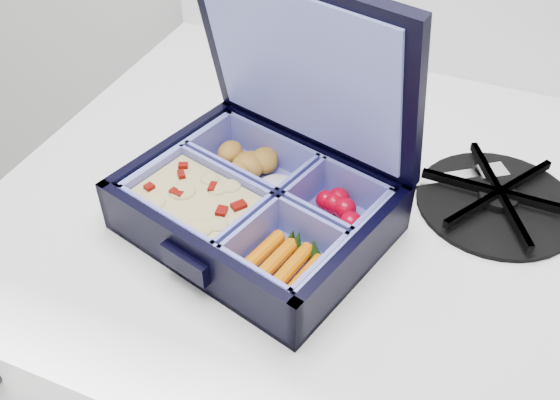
% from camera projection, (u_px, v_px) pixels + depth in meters
% --- Properties ---
extents(bento_box, '(0.27, 0.24, 0.06)m').
position_uv_depth(bento_box, '(256.00, 207.00, 0.58)').
color(bento_box, black).
rests_on(bento_box, stove).
extents(burner_grate, '(0.16, 0.16, 0.02)m').
position_uv_depth(burner_grate, '(498.00, 196.00, 0.62)').
color(burner_grate, black).
rests_on(burner_grate, stove).
extents(burner_grate_rear, '(0.19, 0.19, 0.02)m').
position_uv_depth(burner_grate_rear, '(287.00, 69.00, 0.81)').
color(burner_grate_rear, black).
rests_on(burner_grate_rear, stove).
extents(fork, '(0.18, 0.14, 0.01)m').
position_uv_depth(fork, '(407.00, 184.00, 0.65)').
color(fork, silver).
rests_on(fork, stove).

